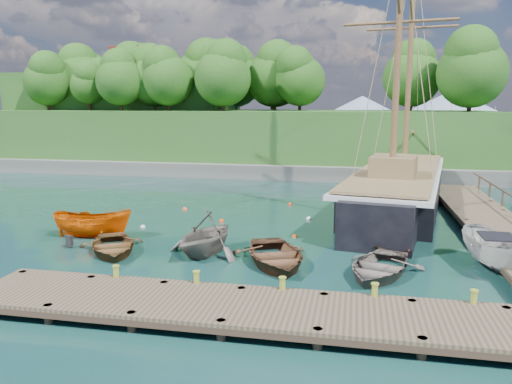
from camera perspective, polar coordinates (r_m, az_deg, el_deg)
ground at (r=22.26m, az=-0.18°, el=-7.50°), size 160.00×160.00×0.00m
dock_near at (r=15.77m, az=2.27°, el=-13.44°), size 20.00×3.20×1.10m
dock_east at (r=29.39m, az=25.40°, el=-3.26°), size 3.20×24.00×1.10m
bollard_0 at (r=18.96m, az=-15.58°, el=-11.08°), size 0.26×0.26×0.45m
bollard_1 at (r=17.86m, az=-6.77°, el=-12.12°), size 0.26×0.26×0.45m
bollard_2 at (r=17.22m, az=3.02°, el=-12.93°), size 0.26×0.26×0.45m
bollard_3 at (r=17.08m, az=13.30°, el=-13.39°), size 0.26×0.26×0.45m
bollard_4 at (r=17.47m, az=23.46°, el=-13.44°), size 0.26×0.26×0.45m
rowboat_0 at (r=23.91m, az=-16.06°, el=-6.66°), size 4.58×5.05×0.86m
rowboat_1 at (r=22.84m, az=-5.75°, el=-7.09°), size 4.41×4.79×2.11m
rowboat_2 at (r=21.42m, az=2.21°, el=-8.22°), size 4.88×5.66×0.99m
rowboat_3 at (r=20.69m, az=13.76°, el=-9.18°), size 4.32×5.12×0.90m
rowboat_4 at (r=24.11m, az=14.58°, el=-6.44°), size 4.28×4.96×0.86m
motorboat_orange at (r=26.87m, az=-18.08°, el=-4.92°), size 4.25×2.07×1.58m
cabin_boat_white at (r=22.87m, az=25.63°, el=-8.04°), size 2.69×4.86×1.77m
schooner at (r=33.26m, az=15.89°, el=-0.01°), size 8.35×27.28×20.08m
mooring_buoy_0 at (r=28.15m, az=-12.80°, el=-3.99°), size 0.28×0.28×0.28m
mooring_buoy_1 at (r=28.91m, az=-3.95°, el=-3.39°), size 0.29×0.29×0.29m
mooring_buoy_2 at (r=25.60m, az=4.45°, el=-5.17°), size 0.30×0.30×0.30m
mooring_buoy_3 at (r=29.50m, az=6.03°, el=-3.14°), size 0.31×0.31×0.31m
mooring_buoy_4 at (r=32.27m, az=-8.12°, el=-2.04°), size 0.33×0.33×0.33m
mooring_buoy_5 at (r=33.55m, az=3.91°, el=-1.49°), size 0.28×0.28×0.28m
headland at (r=54.90m, az=-6.88°, el=8.79°), size 51.00×19.31×12.90m
distant_ridge at (r=90.81m, az=11.54°, el=8.41°), size 117.00×40.00×10.00m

